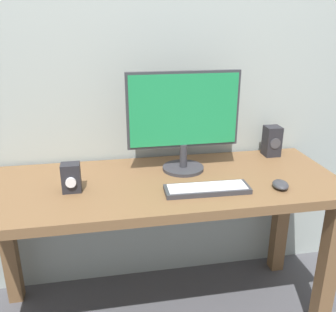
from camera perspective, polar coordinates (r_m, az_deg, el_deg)
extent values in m
plane|color=#4C4C51|center=(2.12, -1.20, -22.88)|extent=(6.00, 6.00, 0.00)
cube|color=#9EA8A3|center=(1.90, -3.42, 21.81)|extent=(2.73, 0.04, 3.00)
cube|color=brown|center=(1.70, -1.38, -4.55)|extent=(1.68, 0.63, 0.04)
cube|color=brown|center=(1.96, 23.49, -15.49)|extent=(0.07, 0.07, 0.71)
cube|color=brown|center=(2.14, -23.51, -12.25)|extent=(0.07, 0.07, 0.71)
cube|color=brown|center=(2.31, 17.04, -8.96)|extent=(0.07, 0.07, 0.71)
cylinder|color=#333338|center=(1.82, 2.36, -1.87)|extent=(0.20, 0.20, 0.02)
cylinder|color=#333338|center=(1.79, 2.38, 0.05)|extent=(0.04, 0.04, 0.11)
cube|color=#333338|center=(1.74, 2.41, 7.16)|extent=(0.54, 0.02, 0.36)
cube|color=#1E8C4C|center=(1.73, 2.51, 7.05)|extent=(0.51, 0.01, 0.34)
cube|color=#333338|center=(1.60, 6.06, -5.13)|extent=(0.37, 0.12, 0.02)
cube|color=silver|center=(1.59, 6.08, -4.74)|extent=(0.34, 0.10, 0.00)
ellipsoid|color=#333338|center=(1.69, 17.01, -4.26)|extent=(0.09, 0.11, 0.03)
cube|color=#232328|center=(2.06, 15.77, 2.25)|extent=(0.08, 0.08, 0.16)
cylinder|color=#3F3F44|center=(2.03, 16.28, 1.87)|extent=(0.06, 0.00, 0.06)
cube|color=#232328|center=(1.62, -14.74, -3.25)|extent=(0.08, 0.06, 0.13)
cylinder|color=silver|center=(1.59, -14.81, -3.99)|extent=(0.04, 0.01, 0.04)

